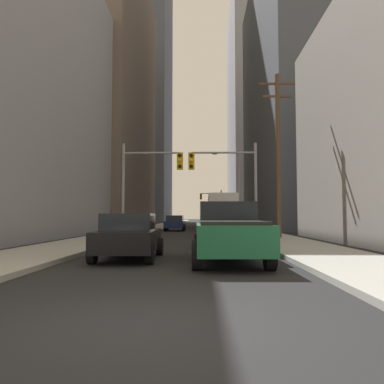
% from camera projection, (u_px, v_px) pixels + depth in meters
% --- Properties ---
extents(ground_plane, '(400.00, 400.00, 0.00)m').
position_uv_depth(ground_plane, '(141.00, 326.00, 5.02)').
color(ground_plane, black).
extents(sidewalk_left, '(3.27, 160.00, 0.15)m').
position_uv_depth(sidewalk_left, '(160.00, 226.00, 55.05)').
color(sidewalk_left, '#9E9E99').
rests_on(sidewalk_left, ground).
extents(sidewalk_right, '(3.27, 160.00, 0.15)m').
position_uv_depth(sidewalk_right, '(233.00, 226.00, 54.78)').
color(sidewalk_right, '#9E9E99').
rests_on(sidewalk_right, ground).
extents(city_bus, '(2.67, 11.52, 3.40)m').
position_uv_depth(city_bus, '(221.00, 211.00, 37.70)').
color(city_bus, silver).
rests_on(city_bus, ground).
extents(pickup_truck_green, '(2.20, 5.43, 1.90)m').
position_uv_depth(pickup_truck_green, '(229.00, 232.00, 12.09)').
color(pickup_truck_green, '#195938').
rests_on(pickup_truck_green, ground).
extents(cargo_van_white, '(2.16, 5.26, 2.26)m').
position_uv_depth(cargo_van_white, '(216.00, 218.00, 26.33)').
color(cargo_van_white, white).
rests_on(cargo_van_white, ground).
extents(sedan_black, '(1.95, 4.26, 1.52)m').
position_uv_depth(sedan_black, '(129.00, 236.00, 12.84)').
color(sedan_black, black).
rests_on(sedan_black, ground).
extents(sedan_beige, '(1.96, 4.27, 1.52)m').
position_uv_depth(sedan_beige, '(219.00, 230.00, 18.47)').
color(sedan_beige, '#C6B793').
rests_on(sedan_beige, ground).
extents(sedan_navy, '(1.95, 4.24, 1.52)m').
position_uv_depth(sedan_navy, '(175.00, 223.00, 38.02)').
color(sedan_navy, '#141E4C').
rests_on(sedan_navy, ground).
extents(sedan_maroon, '(1.95, 4.26, 1.52)m').
position_uv_depth(sedan_maroon, '(209.00, 222.00, 46.99)').
color(sedan_maroon, maroon).
rests_on(sedan_maroon, ground).
extents(traffic_signal_near_left, '(3.82, 0.44, 6.00)m').
position_uv_depth(traffic_signal_near_left, '(149.00, 174.00, 24.08)').
color(traffic_signal_near_left, gray).
rests_on(traffic_signal_near_left, ground).
extents(traffic_signal_near_right, '(4.27, 0.44, 6.00)m').
position_uv_depth(traffic_signal_near_right, '(226.00, 174.00, 23.96)').
color(traffic_signal_near_right, gray).
rests_on(traffic_signal_near_right, ground).
extents(traffic_signal_far_right, '(3.80, 0.44, 6.00)m').
position_uv_depth(traffic_signal_far_right, '(212.00, 201.00, 66.82)').
color(traffic_signal_far_right, gray).
rests_on(traffic_signal_far_right, ground).
extents(utility_pole_right, '(2.20, 0.28, 10.29)m').
position_uv_depth(utility_pole_right, '(278.00, 151.00, 23.76)').
color(utility_pole_right, brown).
rests_on(utility_pole_right, ground).
extents(street_lamp_right, '(2.61, 0.32, 7.50)m').
position_uv_depth(street_lamp_right, '(235.00, 182.00, 35.21)').
color(street_lamp_right, gray).
rests_on(street_lamp_right, ground).
extents(building_left_mid_office, '(25.51, 27.34, 35.00)m').
position_uv_depth(building_left_mid_office, '(49.00, 98.00, 52.20)').
color(building_left_mid_office, '#66564C').
rests_on(building_left_mid_office, ground).
extents(building_left_far_tower, '(25.16, 22.58, 73.41)m').
position_uv_depth(building_left_far_tower, '(118.00, 72.00, 94.08)').
color(building_left_far_tower, '#4C515B').
rests_on(building_left_far_tower, ground).
extents(building_right_mid_block, '(14.33, 29.89, 34.11)m').
position_uv_depth(building_right_mid_block, '(311.00, 95.00, 49.72)').
color(building_right_mid_block, '#4C515B').
rests_on(building_right_mid_block, ground).
extents(building_right_far_highrise, '(24.25, 27.57, 56.27)m').
position_uv_depth(building_right_far_highrise, '(279.00, 111.00, 97.78)').
color(building_right_far_highrise, '#93939E').
rests_on(building_right_far_highrise, ground).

